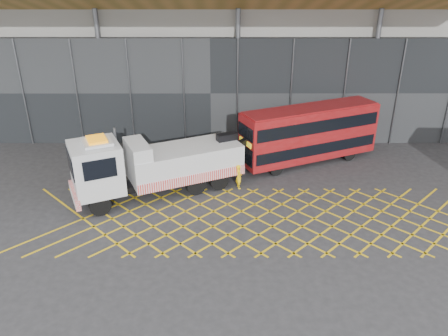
{
  "coord_description": "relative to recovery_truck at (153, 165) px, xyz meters",
  "views": [
    {
      "loc": [
        2.98,
        -20.68,
        12.75
      ],
      "look_at": [
        3.0,
        1.5,
        2.4
      ],
      "focal_mm": 35.0,
      "sensor_mm": 36.0,
      "label": 1
    }
  ],
  "objects": [
    {
      "name": "ground_plane",
      "position": [
        1.23,
        -2.98,
        -1.93
      ],
      "size": [
        120.0,
        120.0,
        0.0
      ],
      "primitive_type": "plane",
      "color": "#28292B"
    },
    {
      "name": "road_markings",
      "position": [
        6.83,
        -2.98,
        -1.93
      ],
      "size": [
        27.96,
        7.16,
        0.01
      ],
      "color": "gold",
      "rests_on": "ground_plane"
    },
    {
      "name": "construction_building",
      "position": [
        3.15,
        15.41,
        7.04
      ],
      "size": [
        55.0,
        23.97,
        18.0
      ],
      "color": "gray",
      "rests_on": "ground_plane"
    },
    {
      "name": "recovery_truck",
      "position": [
        0.0,
        0.0,
        0.0
      ],
      "size": [
        11.55,
        6.85,
        4.19
      ],
      "rotation": [
        0.0,
        0.0,
        0.43
      ],
      "color": "black",
      "rests_on": "ground_plane"
    },
    {
      "name": "bus_towed",
      "position": [
        10.15,
        4.71,
        0.31
      ],
      "size": [
        9.96,
        6.13,
        4.04
      ],
      "rotation": [
        0.0,
        0.0,
        0.42
      ],
      "color": "maroon",
      "rests_on": "ground_plane"
    },
    {
      "name": "worker",
      "position": [
        5.16,
        0.73,
        -1.15
      ],
      "size": [
        0.51,
        0.65,
        1.57
      ],
      "primitive_type": "imported",
      "rotation": [
        0.0,
        0.0,
        1.83
      ],
      "color": "yellow",
      "rests_on": "ground_plane"
    }
  ]
}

